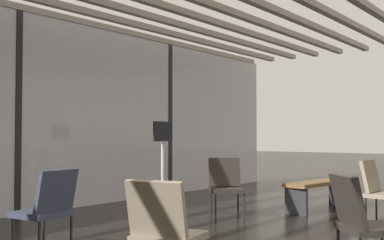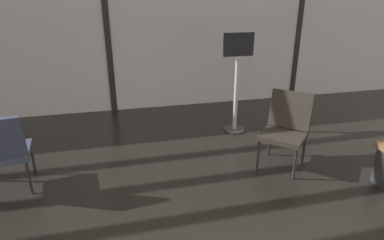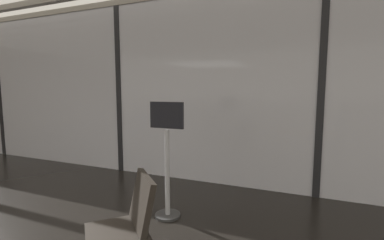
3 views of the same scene
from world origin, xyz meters
TOP-DOWN VIEW (x-y plane):
  - glass_curtain_wall at (0.00, 5.20)m, footprint 14.00×0.08m
  - window_mullion_0 at (-3.50, 5.20)m, footprint 0.10×0.12m
  - window_mullion_1 at (0.00, 5.20)m, footprint 0.10×0.12m
  - window_mullion_2 at (3.50, 5.20)m, footprint 0.10×0.12m
  - parked_airplane at (0.64, 11.65)m, footprint 13.55×4.14m
  - lounge_chair_1 at (1.95, 2.68)m, footprint 0.71×0.71m
  - info_sign at (1.75, 3.78)m, footprint 0.44×0.32m

SIDE VIEW (x-z plane):
  - lounge_chair_1 at x=1.95m, z-range 0.06..0.93m
  - info_sign at x=1.75m, z-range -0.04..1.40m
  - glass_curtain_wall at x=0.00m, z-range 0.00..3.13m
  - window_mullion_0 at x=-3.50m, z-range 0.00..3.13m
  - window_mullion_1 at x=0.00m, z-range 0.00..3.13m
  - window_mullion_2 at x=3.50m, z-range 0.00..3.13m
  - parked_airplane at x=0.64m, z-range 0.00..4.14m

